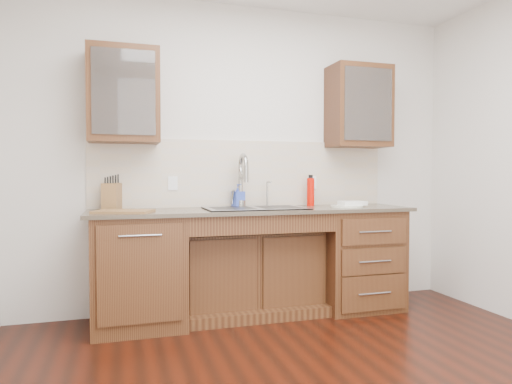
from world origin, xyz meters
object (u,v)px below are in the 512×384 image
object	(u,v)px
knife_block	(112,196)
cutting_board	(124,211)
water_bottle	(311,192)
soap_bottle	(238,195)
plate	(347,206)

from	to	relation	value
knife_block	cutting_board	bearing A→B (deg)	-60.40
water_bottle	cutting_board	xyz separation A→B (m)	(-1.65, -0.30, -0.12)
soap_bottle	water_bottle	distance (m)	0.68
knife_block	cutting_board	distance (m)	0.36
plate	cutting_board	bearing A→B (deg)	-178.61
water_bottle	knife_block	size ratio (longest dim) A/B	1.17
soap_bottle	knife_block	distance (m)	1.06
soap_bottle	cutting_board	world-z (taller)	soap_bottle
water_bottle	plate	size ratio (longest dim) A/B	0.88
soap_bottle	knife_block	size ratio (longest dim) A/B	0.94
plate	cutting_board	world-z (taller)	cutting_board
soap_bottle	cutting_board	xyz separation A→B (m)	(-0.97, -0.33, -0.09)
knife_block	plate	bearing A→B (deg)	6.52
soap_bottle	water_bottle	bearing A→B (deg)	-16.69
water_bottle	plate	world-z (taller)	water_bottle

